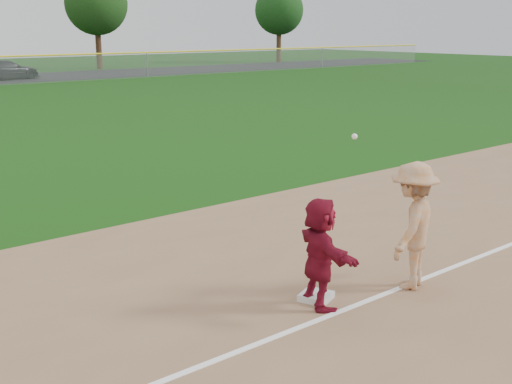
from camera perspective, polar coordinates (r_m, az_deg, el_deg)
ground at (r=10.22m, az=5.39°, el=-8.72°), size 160.00×160.00×0.00m
foul_line at (r=9.71m, az=8.75°, el=-9.97°), size 60.00×0.10×0.01m
first_base at (r=9.84m, az=5.36°, el=-9.22°), size 0.57×0.57×0.10m
base_runner at (r=9.35m, az=5.72°, el=-5.40°), size 0.95×1.61×1.65m
car_right at (r=54.27m, az=-21.37°, el=10.07°), size 5.52×3.13×1.51m
first_base_play at (r=10.24m, az=13.74°, el=-2.93°), size 1.53×1.22×2.45m
tree_3 at (r=66.02m, az=-14.03°, el=15.93°), size 6.00×6.00×9.19m
tree_4 at (r=76.90m, az=2.06°, el=15.84°), size 5.60×5.60×8.67m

